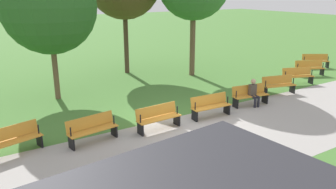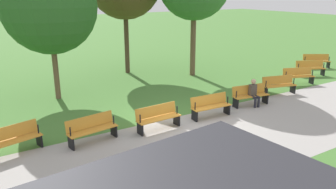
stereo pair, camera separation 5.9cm
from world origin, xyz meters
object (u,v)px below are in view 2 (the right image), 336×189
bench_8 (13,140)px  person_seated (254,92)px  bench_7 (92,129)px  bench_2 (298,76)px  bench_6 (158,117)px  bench_3 (279,85)px  bench_5 (210,106)px  bench_0 (316,61)px  bench_4 (250,95)px  bench_1 (310,68)px  tree_1 (49,7)px

bench_8 → person_seated: size_ratio=1.48×
bench_7 → bench_2: bearing=177.2°
bench_6 → bench_8: 4.85m
bench_3 → bench_5: 4.85m
bench_0 → bench_2: same height
bench_5 → person_seated: bearing=-175.4°
bench_4 → bench_0: bearing=-152.4°
bench_2 → bench_3: (2.33, 0.69, 0.00)m
bench_0 → bench_3: size_ratio=0.97×
bench_3 → bench_8: (12.03, 0.00, 0.00)m
bench_1 → bench_7: (14.22, 2.07, 0.00)m
bench_0 → bench_4: bearing=49.7°
bench_4 → bench_5: bearing=13.8°
bench_3 → bench_8: bearing=13.8°
bench_3 → bench_4: (2.38, 0.46, 0.00)m
bench_8 → tree_1: (-2.63, -4.98, 3.74)m
bench_3 → tree_1: (9.40, -4.98, 3.74)m
bench_0 → bench_6: size_ratio=0.99×
bench_1 → bench_6: bearing=35.9°
bench_0 → tree_1: 16.71m
bench_2 → bench_7: same height
bench_2 → bench_6: size_ratio=1.02×
bench_8 → person_seated: person_seated is taller
bench_6 → bench_8: (4.80, -0.70, 0.00)m
bench_6 → bench_5: bearing=177.2°
bench_1 → bench_8: 16.68m
bench_2 → person_seated: size_ratio=1.47×
bench_1 → bench_5: (9.38, 2.30, 0.00)m
bench_7 → bench_8: size_ratio=0.99×
bench_4 → bench_8: size_ratio=0.99×
bench_2 → bench_7: 12.03m
bench_5 → tree_1: 8.21m
bench_3 → bench_4: same height
tree_1 → bench_7: bearing=87.4°
bench_4 → bench_7: bearing=8.3°
bench_0 → bench_8: (18.76, 2.72, 0.00)m
bench_2 → bench_5: size_ratio=1.02×
bench_0 → person_seated: person_seated is taller
bench_0 → bench_3: bearing=52.5°
bench_2 → bench_8: size_ratio=1.00×
bench_2 → tree_1: 13.04m
bench_1 → bench_3: size_ratio=0.99×
bench_2 → bench_6: (9.56, 1.39, 0.00)m
bench_1 → bench_5: same height
bench_7 → bench_8: 2.43m
bench_1 → bench_7: 14.37m
bench_3 → bench_1: bearing=-146.9°
bench_5 → bench_3: bearing=-169.0°
bench_2 → tree_1: size_ratio=0.28×
bench_6 → tree_1: (2.17, -5.68, 3.74)m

